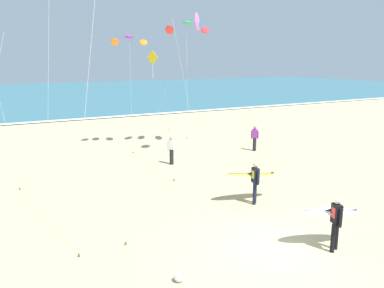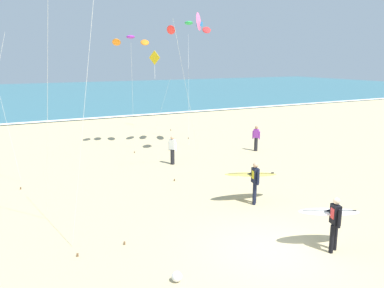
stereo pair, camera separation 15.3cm
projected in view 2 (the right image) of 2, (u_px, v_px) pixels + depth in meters
ground_plane at (273, 250)px, 11.74m from camera, size 160.00×160.00×0.00m
ocean_water at (43, 94)px, 62.51m from camera, size 160.00×60.00×0.08m
shoreline_foam at (81, 119)px, 36.66m from camera, size 160.00×0.90×0.01m
surfer_lead at (253, 177)px, 15.42m from camera, size 2.36×1.10×1.71m
surfer_trailing at (332, 216)px, 11.61m from camera, size 2.07×1.19×1.71m
kite_arc_violet_near at (131, 41)px, 23.90m from camera, size 2.48×2.45×7.07m
kite_arc_emerald_far at (189, 28)px, 23.93m from camera, size 3.04×3.48×7.91m
kite_diamond_golden_distant at (155, 60)px, 30.85m from camera, size 1.03×1.92×6.30m
kite_delta_rose_outer at (200, 22)px, 21.04m from camera, size 3.58×3.88×8.14m
bystander_white_top at (172, 150)px, 21.08m from camera, size 0.33×0.42×1.59m
bystander_purple_top at (256, 138)px, 24.17m from camera, size 0.33×0.42×1.59m
beach_ball at (177, 277)px, 10.05m from camera, size 0.28×0.28×0.28m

